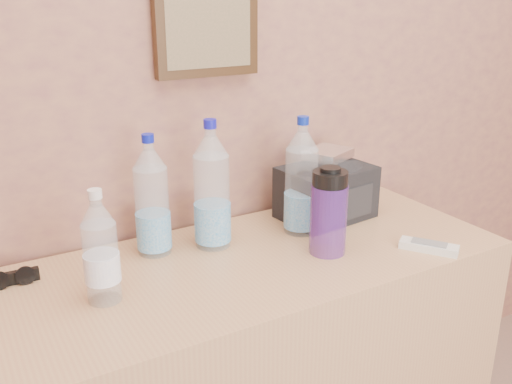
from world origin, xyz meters
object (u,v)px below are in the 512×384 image
pet_large_d (301,182)px  toiletry_bag (326,189)px  pet_small (101,253)px  foil_packet (328,154)px  nalgene_bottle (329,211)px  ac_remote (429,247)px  pet_large_c (212,192)px  pet_large_b (152,202)px  sunglasses (12,278)px

pet_large_d → toiletry_bag: bearing=22.2°
pet_small → foil_packet: bearing=12.9°
toiletry_bag → foil_packet: (0.01, 0.02, 0.10)m
nalgene_bottle → ac_remote: 0.30m
nalgene_bottle → pet_large_c: bearing=141.7°
pet_large_b → pet_small: bearing=-136.1°
nalgene_bottle → foil_packet: size_ratio=1.80×
nalgene_bottle → foil_packet: nalgene_bottle is taller
pet_large_c → nalgene_bottle: size_ratio=1.48×
pet_large_b → ac_remote: (0.65, -0.36, -0.13)m
sunglasses → ac_remote: 1.07m
nalgene_bottle → toiletry_bag: 0.25m
pet_large_b → foil_packet: pet_large_b is taller
pet_large_d → sunglasses: 0.79m
sunglasses → foil_packet: (0.92, -0.01, 0.18)m
ac_remote → toiletry_bag: bearing=161.4°
pet_small → toiletry_bag: 0.75m
nalgene_bottle → foil_packet: bearing=54.1°
pet_large_c → ac_remote: (0.49, -0.32, -0.15)m
ac_remote → foil_packet: 0.41m
sunglasses → foil_packet: bearing=2.3°
nalgene_bottle → toiletry_bag: (0.15, 0.21, -0.03)m
pet_large_c → toiletry_bag: (0.39, 0.01, -0.07)m
pet_large_c → sunglasses: pet_large_c is taller
pet_large_b → ac_remote: size_ratio=2.12×
pet_large_d → sunglasses: bearing=174.0°
sunglasses → nalgene_bottle: bearing=-14.1°
pet_small → nalgene_bottle: pet_small is taller
pet_large_b → pet_large_c: (0.16, -0.04, 0.01)m
sunglasses → foil_packet: 0.94m
pet_large_b → pet_large_c: bearing=-13.7°
sunglasses → toiletry_bag: toiletry_bag is taller
pet_large_b → toiletry_bag: pet_large_b is taller
pet_large_d → nalgene_bottle: 0.16m
pet_large_c → pet_large_d: 0.26m
ac_remote → foil_packet: bearing=158.4°
ac_remote → toiletry_bag: (-0.10, 0.34, 0.08)m
pet_large_b → sunglasses: bearing=179.7°
pet_large_d → ac_remote: (0.23, -0.28, -0.14)m
pet_large_c → sunglasses: bearing=175.6°
pet_small → pet_large_b: bearing=43.9°
pet_small → ac_remote: pet_small is taller
ac_remote → pet_large_d: bearing=-175.9°
ac_remote → nalgene_bottle: bearing=-153.0°
toiletry_bag → ac_remote: bearing=-79.7°
pet_large_c → ac_remote: size_ratio=2.30×
pet_large_c → nalgene_bottle: (0.25, -0.19, -0.04)m
nalgene_bottle → sunglasses: bearing=162.9°
pet_large_d → toiletry_bag: (0.13, 0.05, -0.06)m
pet_large_b → pet_small: 0.26m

